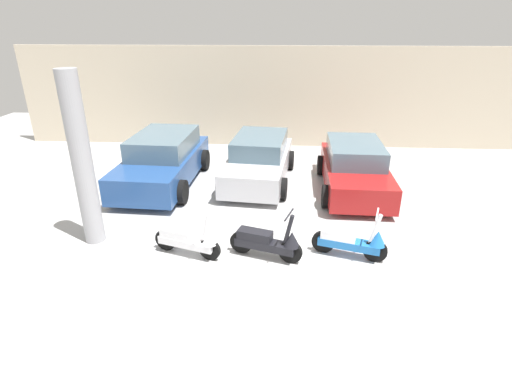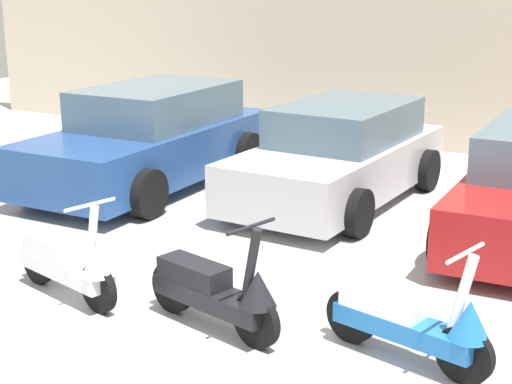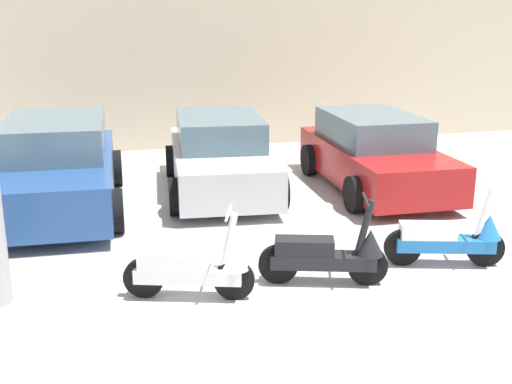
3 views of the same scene
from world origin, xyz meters
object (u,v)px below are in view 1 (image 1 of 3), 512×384
object	(u,v)px
car_rear_center	(259,160)
car_rear_right	(354,168)
support_column_side	(82,162)
scooter_front_right	(269,242)
car_rear_left	(163,160)
scooter_front_left	(190,239)
scooter_front_center	(353,241)

from	to	relation	value
car_rear_center	car_rear_right	distance (m)	2.76
support_column_side	car_rear_center	bearing A→B (deg)	48.48
scooter_front_right	car_rear_left	xyz separation A→B (m)	(-3.21, 3.91, 0.31)
scooter_front_left	scooter_front_right	bearing A→B (deg)	17.27
car_rear_left	car_rear_center	size ratio (longest dim) A/B	1.07
scooter_front_left	scooter_front_right	size ratio (longest dim) A/B	0.97
scooter_front_right	scooter_front_center	xyz separation A→B (m)	(1.68, 0.14, -0.00)
scooter_front_center	car_rear_left	distance (m)	6.18
car_rear_right	scooter_front_center	bearing A→B (deg)	-7.60
car_rear_center	car_rear_right	xyz separation A→B (m)	(2.71, -0.54, 0.00)
car_rear_right	car_rear_left	bearing A→B (deg)	-89.98
car_rear_left	support_column_side	xyz separation A→B (m)	(-0.60, -3.43, 1.13)
scooter_front_left	support_column_side	bearing A→B (deg)	-174.39
car_rear_right	support_column_side	bearing A→B (deg)	-60.03
scooter_front_right	car_rear_right	world-z (taller)	car_rear_right
support_column_side	scooter_front_left	bearing A→B (deg)	-11.99
support_column_side	car_rear_right	bearing A→B (deg)	28.26
car_rear_left	support_column_side	bearing A→B (deg)	-7.36
scooter_front_center	car_rear_right	size ratio (longest dim) A/B	0.37
car_rear_center	car_rear_right	bearing A→B (deg)	84.31
scooter_front_right	car_rear_center	distance (m)	4.32
scooter_front_right	car_rear_right	distance (m)	4.39
scooter_front_left	car_rear_left	world-z (taller)	car_rear_left
scooter_front_right	car_rear_left	world-z (taller)	car_rear_left
scooter_front_center	support_column_side	world-z (taller)	support_column_side
scooter_front_left	car_rear_right	size ratio (longest dim) A/B	0.37
scooter_front_left	scooter_front_right	distance (m)	1.60
car_rear_center	scooter_front_center	bearing A→B (deg)	32.68
scooter_front_center	support_column_side	bearing A→B (deg)	-167.14
scooter_front_center	car_rear_left	xyz separation A→B (m)	(-4.89, 3.77, 0.31)
scooter_front_center	support_column_side	xyz separation A→B (m)	(-5.49, 0.33, 1.44)
scooter_front_right	car_rear_right	xyz separation A→B (m)	(2.27, 3.75, 0.26)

